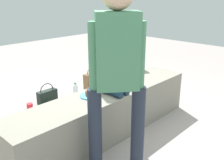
{
  "coord_description": "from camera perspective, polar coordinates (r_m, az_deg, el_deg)",
  "views": [
    {
      "loc": [
        -1.88,
        -1.86,
        1.55
      ],
      "look_at": [
        -0.19,
        -0.26,
        0.76
      ],
      "focal_mm": 41.29,
      "sensor_mm": 36.0,
      "label": 1
    }
  ],
  "objects": [
    {
      "name": "water_bottle_far_side",
      "position": [
        4.08,
        -8.07,
        -2.22
      ],
      "size": [
        0.07,
        0.07,
        0.23
      ],
      "color": "silver",
      "rests_on": "ground_plane"
    },
    {
      "name": "child_seated",
      "position": [
        2.79,
        -0.52,
        1.45
      ],
      "size": [
        0.28,
        0.32,
        0.48
      ],
      "color": "#152C3F",
      "rests_on": "concrete_ledge"
    },
    {
      "name": "concrete_ledge",
      "position": [
        2.95,
        -1.1,
        -7.34
      ],
      "size": [
        2.43,
        0.49,
        0.51
      ],
      "primitive_type": "cube",
      "color": "gray",
      "rests_on": "ground_plane"
    },
    {
      "name": "party_cup_red",
      "position": [
        3.73,
        -17.72,
        -5.79
      ],
      "size": [
        0.08,
        0.08,
        0.11
      ],
      "primitive_type": "cylinder",
      "color": "red",
      "rests_on": "ground_plane"
    },
    {
      "name": "ground_plane",
      "position": [
        3.07,
        -1.07,
        -11.61
      ],
      "size": [
        12.0,
        12.0,
        0.0
      ],
      "primitive_type": "plane",
      "color": "#A29592"
    },
    {
      "name": "railing_post",
      "position": [
        4.14,
        3.13,
        4.06
      ],
      "size": [
        0.36,
        0.36,
        1.3
      ],
      "color": "black",
      "rests_on": "ground_plane"
    },
    {
      "name": "cake_plate",
      "position": [
        2.74,
        -4.89,
        -3.19
      ],
      "size": [
        0.22,
        0.22,
        0.07
      ],
      "color": "#4CA5D8",
      "rests_on": "concrete_ledge"
    },
    {
      "name": "cake_box_white",
      "position": [
        3.01,
        -21.58,
        -12.2
      ],
      "size": [
        0.32,
        0.31,
        0.14
      ],
      "primitive_type": "cube",
      "rotation": [
        0.0,
        0.0,
        -0.13
      ],
      "color": "white",
      "rests_on": "ground_plane"
    },
    {
      "name": "handbag_brown_canvas",
      "position": [
        4.44,
        -4.31,
        0.08
      ],
      "size": [
        0.33,
        0.12,
        0.37
      ],
      "color": "brown",
      "rests_on": "ground_plane"
    },
    {
      "name": "handbag_black_leather",
      "position": [
        3.95,
        -14.14,
        -3.4
      ],
      "size": [
        0.3,
        0.1,
        0.3
      ],
      "color": "black",
      "rests_on": "ground_plane"
    },
    {
      "name": "gift_bag",
      "position": [
        3.25,
        -7.27,
        -7.44
      ],
      "size": [
        0.22,
        0.11,
        0.29
      ],
      "color": "gold",
      "rests_on": "ground_plane"
    },
    {
      "name": "adult_standing",
      "position": [
        2.07,
        1.12,
        3.61
      ],
      "size": [
        0.41,
        0.38,
        1.68
      ],
      "color": "#232B3B",
      "rests_on": "ground_plane"
    },
    {
      "name": "water_bottle_near_gift",
      "position": [
        4.17,
        -0.68,
        -1.77
      ],
      "size": [
        0.06,
        0.06,
        0.2
      ],
      "color": "silver",
      "rests_on": "ground_plane"
    }
  ]
}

